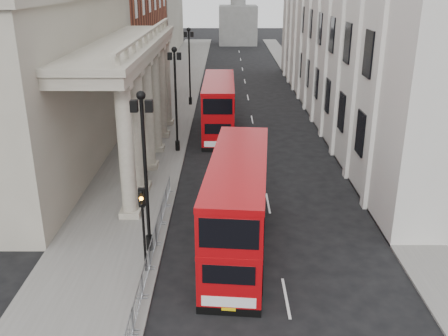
% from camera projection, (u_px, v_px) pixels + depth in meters
% --- Properties ---
extents(ground, '(260.00, 260.00, 0.00)m').
position_uv_depth(ground, '(151.00, 298.00, 22.13)').
color(ground, black).
rests_on(ground, ground).
extents(sidewalk_west, '(6.00, 140.00, 0.12)m').
position_uv_depth(sidewalk_west, '(163.00, 119.00, 50.16)').
color(sidewalk_west, slate).
rests_on(sidewalk_west, ground).
extents(sidewalk_east, '(3.00, 140.00, 0.12)m').
position_uv_depth(sidewalk_east, '(327.00, 119.00, 50.12)').
color(sidewalk_east, slate).
rests_on(sidewalk_east, ground).
extents(kerb, '(0.20, 140.00, 0.14)m').
position_uv_depth(kerb, '(192.00, 119.00, 50.15)').
color(kerb, slate).
rests_on(kerb, ground).
extents(portico_building, '(9.00, 28.00, 12.00)m').
position_uv_depth(portico_building, '(39.00, 84.00, 36.85)').
color(portico_building, gray).
rests_on(portico_building, ground).
extents(lamp_post_south, '(1.05, 0.44, 8.32)m').
position_uv_depth(lamp_post_south, '(145.00, 163.00, 24.12)').
color(lamp_post_south, black).
rests_on(lamp_post_south, sidewalk_west).
extents(lamp_post_mid, '(1.05, 0.44, 8.32)m').
position_uv_depth(lamp_post_mid, '(176.00, 92.00, 39.08)').
color(lamp_post_mid, black).
rests_on(lamp_post_mid, sidewalk_west).
extents(lamp_post_north, '(1.05, 0.44, 8.32)m').
position_uv_depth(lamp_post_north, '(189.00, 61.00, 54.04)').
color(lamp_post_north, black).
rests_on(lamp_post_north, sidewalk_west).
extents(traffic_light, '(0.28, 0.33, 4.30)m').
position_uv_depth(traffic_light, '(143.00, 215.00, 22.88)').
color(traffic_light, black).
rests_on(traffic_light, sidewalk_west).
extents(crowd_barriers, '(0.50, 18.75, 1.10)m').
position_uv_depth(crowd_barriers, '(150.00, 258.00, 23.97)').
color(crowd_barriers, gray).
rests_on(crowd_barriers, sidewalk_west).
extents(bus_near, '(3.76, 11.66, 4.95)m').
position_uv_depth(bus_near, '(238.00, 203.00, 25.30)').
color(bus_near, '#A4070B').
rests_on(bus_near, ground).
extents(bus_far, '(2.77, 11.23, 4.84)m').
position_uv_depth(bus_far, '(219.00, 106.00, 45.01)').
color(bus_far, '#A2070B').
rests_on(bus_far, ground).
extents(pedestrian_a, '(0.71, 0.49, 1.86)m').
position_uv_depth(pedestrian_a, '(133.00, 173.00, 33.39)').
color(pedestrian_a, black).
rests_on(pedestrian_a, sidewalk_west).
extents(pedestrian_b, '(0.80, 0.63, 1.62)m').
position_uv_depth(pedestrian_b, '(126.00, 172.00, 34.00)').
color(pedestrian_b, black).
rests_on(pedestrian_b, sidewalk_west).
extents(pedestrian_c, '(0.93, 0.70, 1.71)m').
position_uv_depth(pedestrian_c, '(149.00, 145.00, 39.31)').
color(pedestrian_c, black).
rests_on(pedestrian_c, sidewalk_west).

